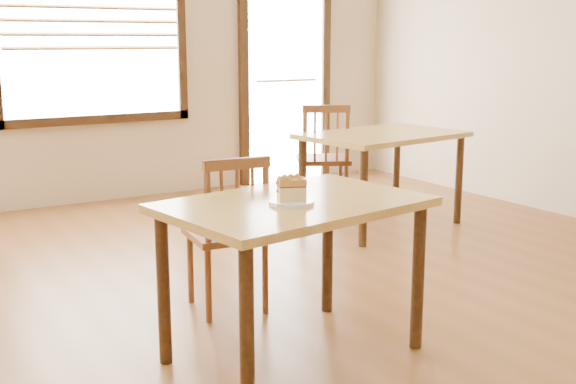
% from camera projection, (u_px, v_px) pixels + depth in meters
% --- Properties ---
extents(ground, '(8.00, 8.00, 0.00)m').
position_uv_depth(ground, '(309.00, 376.00, 3.21)').
color(ground, brown).
extents(entry_door, '(1.08, 0.06, 2.29)m').
position_uv_depth(entry_door, '(285.00, 66.00, 7.45)').
color(entry_door, white).
rests_on(entry_door, ground).
extents(cafe_table_main, '(1.26, 0.93, 0.75)m').
position_uv_depth(cafe_table_main, '(294.00, 223.00, 3.29)').
color(cafe_table_main, tan).
rests_on(cafe_table_main, ground).
extents(cafe_chair_main, '(0.44, 0.44, 0.88)m').
position_uv_depth(cafe_chair_main, '(229.00, 232.00, 3.90)').
color(cafe_chair_main, brown).
rests_on(cafe_chair_main, ground).
extents(cafe_table_second, '(1.32, 0.97, 0.75)m').
position_uv_depth(cafe_table_second, '(383.00, 145.00, 5.67)').
color(cafe_table_second, tan).
rests_on(cafe_table_second, ground).
extents(cafe_chair_second, '(0.58, 0.58, 0.95)m').
position_uv_depth(cafe_chair_second, '(324.00, 158.00, 6.11)').
color(cafe_chair_second, brown).
rests_on(cafe_chair_second, ground).
extents(plate, '(0.20, 0.20, 0.02)m').
position_uv_depth(plate, '(292.00, 202.00, 3.20)').
color(plate, white).
rests_on(plate, cafe_table_main).
extents(cake_slice, '(0.15, 0.13, 0.12)m').
position_uv_depth(cake_slice, '(291.00, 188.00, 3.19)').
color(cake_slice, '#FFDA90').
rests_on(cake_slice, plate).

